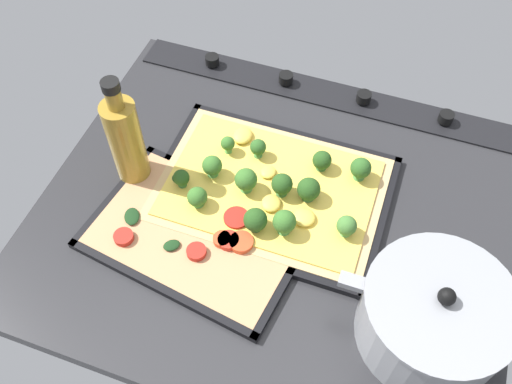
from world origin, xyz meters
TOP-DOWN VIEW (x-y plane):
  - ground_plane at (0.00, 0.00)cm, footprint 77.97×66.27cm
  - stove_control_panel at (0.00, -29.64)cm, footprint 74.85×7.00cm
  - baking_tray_front at (2.15, -3.46)cm, footprint 39.77×28.62cm
  - broccoli_pizza at (1.86, -3.05)cm, footprint 37.36×26.21cm
  - baking_tray_back at (10.57, 8.62)cm, footprint 36.97×27.70cm
  - veggie_pizza_back at (10.39, 8.60)cm, footprint 34.24×24.97cm
  - cooking_pot at (-27.00, 12.63)cm, footprint 27.60×20.80cm
  - oil_bottle at (25.53, 0.81)cm, footprint 5.61×5.61cm

SIDE VIEW (x-z plane):
  - ground_plane at x=0.00cm, z-range -3.00..0.00cm
  - baking_tray_front at x=2.15cm, z-range -0.29..1.01cm
  - baking_tray_back at x=10.57cm, z-range -0.27..1.03cm
  - stove_control_panel at x=0.00cm, z-range -0.75..1.85cm
  - veggie_pizza_back at x=10.39cm, z-range 0.12..2.02cm
  - broccoli_pizza at x=1.86cm, z-range -0.92..5.09cm
  - cooking_pot at x=-27.00cm, z-range -1.15..12.24cm
  - oil_bottle at x=25.53cm, z-range -1.87..20.45cm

